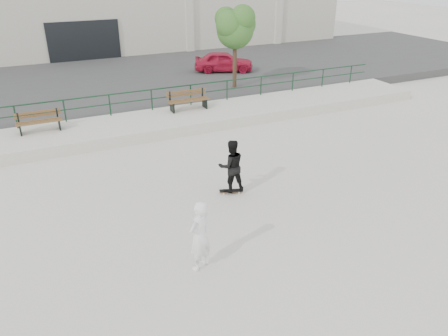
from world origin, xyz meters
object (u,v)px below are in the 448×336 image
standing_skater (231,166)px  seated_skater (200,236)px  red_car (224,61)px  bench_left (39,122)px  bench_right (188,100)px  tree (236,26)px  skateboard (231,191)px

standing_skater → seated_skater: size_ratio=0.95×
red_car → seated_skater: seated_skater is taller
bench_left → standing_skater: standing_skater is taller
bench_right → tree: bearing=36.0°
red_car → skateboard: size_ratio=4.66×
bench_left → bench_right: (6.74, 0.12, 0.03)m
tree → bench_right: bearing=-144.7°
tree → red_car: tree is taller
bench_left → seated_skater: size_ratio=0.97×
skateboard → seated_skater: (-2.41, -3.19, 0.88)m
bench_right → red_car: (4.88, 6.43, 0.18)m
red_car → seated_skater: size_ratio=1.96×
tree → skateboard: (-5.24, -10.35, -3.78)m
bench_left → standing_skater: 9.22m
bench_right → red_car: size_ratio=0.54×
bench_left → seated_skater: 11.08m
bench_right → skateboard: (-1.36, -7.61, -0.88)m
tree → standing_skater: (-5.24, -10.35, -2.86)m
tree → red_car: (1.00, 3.69, -2.72)m
red_car → standing_skater: standing_skater is taller
bench_right → tree: tree is taller
tree → standing_skater: 11.95m
skateboard → standing_skater: (0.00, 0.00, 0.93)m
bench_right → standing_skater: 7.73m
red_car → standing_skater: (-6.25, -14.04, -0.14)m
bench_right → standing_skater: bearing=-99.4°
seated_skater → bench_right: bearing=-137.1°
skateboard → standing_skater: 0.93m
tree → seated_skater: tree is taller
tree → seated_skater: bearing=-119.5°
skateboard → standing_skater: bearing=19.3°
red_car → seated_skater: (-8.66, -17.23, -0.18)m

